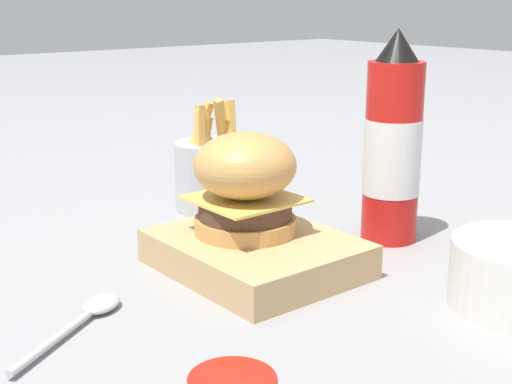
% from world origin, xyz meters
% --- Properties ---
extents(ground_plane, '(6.00, 6.00, 0.00)m').
position_xyz_m(ground_plane, '(0.00, 0.00, 0.00)').
color(ground_plane, gray).
extents(serving_board, '(0.21, 0.17, 0.04)m').
position_xyz_m(serving_board, '(-0.03, 0.03, 0.02)').
color(serving_board, tan).
rests_on(serving_board, ground_plane).
extents(burger, '(0.11, 0.11, 0.11)m').
position_xyz_m(burger, '(-0.05, 0.03, 0.09)').
color(burger, tan).
rests_on(burger, serving_board).
extents(ketchup_bottle, '(0.07, 0.07, 0.25)m').
position_xyz_m(ketchup_bottle, '(-0.01, 0.22, 0.11)').
color(ketchup_bottle, red).
rests_on(ketchup_bottle, ground_plane).
extents(fries_basket, '(0.10, 0.10, 0.15)m').
position_xyz_m(fries_basket, '(-0.25, 0.13, 0.05)').
color(fries_basket, '#B7B7BC').
rests_on(fries_basket, ground_plane).
extents(spoon, '(0.10, 0.14, 0.01)m').
position_xyz_m(spoon, '(-0.03, -0.16, 0.01)').
color(spoon, '#B2B2B7').
rests_on(spoon, ground_plane).
extents(ketchup_puddle, '(0.07, 0.07, 0.00)m').
position_xyz_m(ketchup_puddle, '(0.14, -0.12, 0.00)').
color(ketchup_puddle, '#B21E14').
rests_on(ketchup_puddle, ground_plane).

